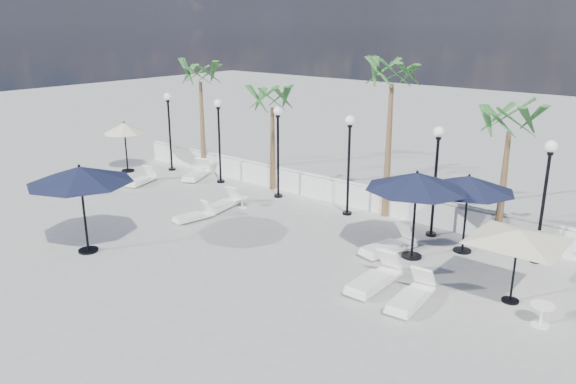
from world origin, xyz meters
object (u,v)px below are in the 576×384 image
Objects in this scene: lounger_4 at (389,246)px; lounger_6 at (374,279)px; lounger_2 at (224,203)px; parasol_cream_sq_a at (519,230)px; lounger_1 at (197,173)px; parasol_navy_left at (80,175)px; lounger_0 at (141,179)px; lounger_3 at (194,215)px; parasol_cream_small at (124,129)px; lounger_5 at (411,296)px; parasol_navy_mid at (469,184)px; parasol_navy_right at (417,181)px.

lounger_6 reaches higher than lounger_4.
parasol_cream_sq_a is at bearing -13.22° from lounger_2.
parasol_navy_left reaches higher than lounger_1.
lounger_0 is 1.10× the size of lounger_3.
parasol_cream_small is (-2.42, 0.95, 1.91)m from lounger_0.
lounger_4 is at bearing -16.55° from lounger_0.
lounger_3 is 0.67× the size of parasol_cream_small.
lounger_5 is 1.30m from lounger_6.
parasol_navy_mid reaches higher than lounger_0.
lounger_5 reaches higher than lounger_0.
parasol_cream_small is (-7.84, 1.00, 1.91)m from lounger_2.
lounger_6 reaches higher than lounger_5.
lounger_3 is 4.80m from parasol_navy_left.
parasol_navy_mid reaches higher than parasol_cream_small.
lounger_3 is at bearing -34.69° from lounger_0.
lounger_1 is at bearing 171.40° from parasol_navy_right.
lounger_2 is 0.64× the size of parasol_navy_mid.
parasol_navy_right reaches higher than lounger_6.
lounger_5 is at bearing -36.11° from lounger_4.
parasol_navy_mid is at bearing 39.60° from parasol_navy_left.
lounger_2 is 8.50m from lounger_6.
parasol_navy_right is (7.89, 2.11, 2.29)m from lounger_3.
lounger_6 reaches higher than lounger_1.
parasol_cream_small is (-15.15, 0.75, 1.87)m from lounger_4.
parasol_cream_small is at bearing 141.10° from lounger_0.
parasol_cream_sq_a is at bearing -35.12° from lounger_1.
lounger_4 is at bearing -8.55° from lounger_2.
lounger_6 is at bearing 23.50° from parasol_navy_left.
lounger_6 is at bearing -54.74° from lounger_4.
parasol_navy_mid is at bearing 1.32° from lounger_2.
lounger_1 is at bearing 156.62° from lounger_5.
lounger_2 is 6.29m from parasol_navy_left.
parasol_navy_mid reaches higher than lounger_5.
lounger_4 is 0.87× the size of parasol_cream_small.
parasol_navy_mid is 3.42m from parasol_cream_sq_a.
parasol_navy_left is (-7.58, -6.08, 2.30)m from lounger_4.
lounger_5 is at bearing -62.69° from parasol_navy_right.
parasol_cream_sq_a is (11.30, 1.13, 1.84)m from lounger_3.
lounger_4 is 15.28m from parasol_cream_small.
parasol_navy_left is at bearing -66.24° from lounger_0.
lounger_3 is at bearing -67.42° from lounger_1.
parasol_cream_small is at bearing -168.52° from lounger_4.
lounger_1 is 14.44m from lounger_5.
lounger_3 is 0.37× the size of parasol_cream_sq_a.
parasol_cream_sq_a is (15.62, -2.82, 1.78)m from lounger_1.
lounger_6 reaches higher than lounger_3.
lounger_1 is at bearing 140.85° from lounger_2.
lounger_6 is 0.65× the size of parasol_navy_left.
lounger_2 is 9.79m from lounger_5.
lounger_4 is at bearing -2.84° from parasol_cream_small.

